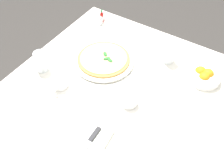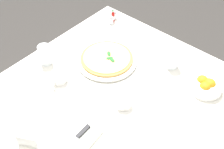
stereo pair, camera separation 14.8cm
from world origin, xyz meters
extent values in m
cube|color=white|center=(0.00, 0.00, 0.74)|extent=(1.09, 1.09, 0.02)
cube|color=white|center=(0.00, -0.54, 0.59)|extent=(1.09, 0.01, 0.28)
cube|color=white|center=(-0.54, 0.00, 0.59)|extent=(0.01, 1.09, 0.28)
cylinder|color=brown|center=(-0.45, -0.45, 0.37)|extent=(0.06, 0.06, 0.73)
cylinder|color=brown|center=(-0.45, 0.45, 0.37)|extent=(0.06, 0.06, 0.73)
cylinder|color=white|center=(-0.14, -0.20, 0.76)|extent=(0.19, 0.19, 0.01)
cylinder|color=white|center=(-0.14, -0.20, 0.77)|extent=(0.32, 0.32, 0.01)
cylinder|color=#C68E47|center=(-0.14, -0.20, 0.78)|extent=(0.28, 0.28, 0.01)
cylinder|color=#EFD17A|center=(-0.14, -0.20, 0.78)|extent=(0.25, 0.25, 0.00)
ellipsoid|color=#2D7533|center=(-0.17, -0.20, 0.79)|extent=(0.04, 0.04, 0.01)
ellipsoid|color=#2D7533|center=(-0.14, -0.16, 0.79)|extent=(0.03, 0.04, 0.01)
ellipsoid|color=#2D7533|center=(-0.14, -0.18, 0.79)|extent=(0.04, 0.04, 0.01)
cylinder|color=white|center=(0.12, -0.27, 0.76)|extent=(0.13, 0.13, 0.01)
cylinder|color=white|center=(0.12, -0.27, 0.79)|extent=(0.08, 0.08, 0.06)
torus|color=white|center=(0.17, -0.26, 0.79)|extent=(0.04, 0.02, 0.03)
cylinder|color=black|center=(0.12, -0.27, 0.81)|extent=(0.07, 0.07, 0.00)
cylinder|color=white|center=(0.03, 0.06, 0.76)|extent=(0.13, 0.13, 0.01)
cylinder|color=white|center=(0.03, 0.06, 0.79)|extent=(0.08, 0.08, 0.05)
torus|color=white|center=(0.00, 0.03, 0.79)|extent=(0.03, 0.03, 0.03)
cylinder|color=black|center=(0.03, 0.06, 0.81)|extent=(0.07, 0.07, 0.00)
cylinder|color=white|center=(0.12, 0.39, 0.79)|extent=(0.08, 0.08, 0.06)
torus|color=white|center=(0.10, 0.35, 0.79)|extent=(0.02, 0.03, 0.03)
cylinder|color=black|center=(0.12, 0.39, 0.82)|extent=(0.07, 0.07, 0.00)
cylinder|color=white|center=(-0.33, 0.08, 0.81)|extent=(0.06, 0.06, 0.11)
cylinder|color=silver|center=(-0.33, 0.08, 0.78)|extent=(0.06, 0.06, 0.05)
cylinder|color=white|center=(0.07, -0.43, 0.81)|extent=(0.06, 0.06, 0.11)
cylinder|color=silver|center=(0.07, -0.43, 0.78)|extent=(0.06, 0.06, 0.05)
cube|color=white|center=(0.31, 0.03, 0.76)|extent=(0.23, 0.15, 0.02)
cube|color=black|center=(0.26, 0.03, 0.78)|extent=(0.08, 0.02, 0.01)
cylinder|color=white|center=(-0.30, 0.30, 0.78)|extent=(0.15, 0.15, 0.04)
sphere|color=orange|center=(-0.28, 0.30, 0.79)|extent=(0.05, 0.05, 0.05)
sphere|color=orange|center=(-0.31, 0.31, 0.79)|extent=(0.06, 0.06, 0.06)
sphere|color=orange|center=(-0.31, 0.27, 0.79)|extent=(0.06, 0.06, 0.06)
cylinder|color=#B7140F|center=(-0.44, -0.41, 0.78)|extent=(0.02, 0.02, 0.05)
cylinder|color=white|center=(-0.44, -0.41, 0.78)|extent=(0.02, 0.02, 0.02)
cone|color=#B7140F|center=(-0.44, -0.41, 0.82)|extent=(0.02, 0.02, 0.02)
cylinder|color=#1E722D|center=(-0.44, -0.41, 0.83)|extent=(0.01, 0.01, 0.01)
cylinder|color=white|center=(-0.41, -0.40, 0.77)|extent=(0.03, 0.03, 0.04)
cylinder|color=white|center=(-0.41, -0.40, 0.77)|extent=(0.02, 0.02, 0.03)
sphere|color=silver|center=(-0.41, -0.40, 0.80)|extent=(0.02, 0.02, 0.02)
cylinder|color=white|center=(-0.47, -0.42, 0.77)|extent=(0.03, 0.03, 0.04)
cylinder|color=#38332D|center=(-0.47, -0.42, 0.77)|extent=(0.02, 0.02, 0.03)
sphere|color=silver|center=(-0.47, -0.42, 0.80)|extent=(0.02, 0.02, 0.02)
camera|label=1|loc=(0.81, 0.47, 1.83)|focal=47.76mm
camera|label=2|loc=(0.72, 0.58, 1.83)|focal=47.76mm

